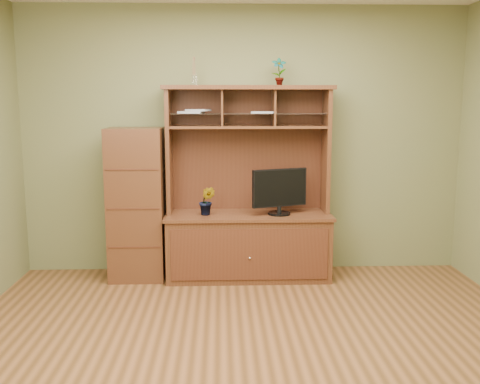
{
  "coord_description": "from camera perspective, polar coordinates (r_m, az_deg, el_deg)",
  "views": [
    {
      "loc": [
        -0.23,
        -3.48,
        1.73
      ],
      "look_at": [
        -0.07,
        1.2,
        0.95
      ],
      "focal_mm": 40.0,
      "sensor_mm": 36.0,
      "label": 1
    }
  ],
  "objects": [
    {
      "name": "room",
      "position": [
        3.51,
        1.78,
        3.21
      ],
      "size": [
        4.54,
        4.04,
        2.74
      ],
      "color": "#4F3116",
      "rests_on": "ground"
    },
    {
      "name": "media_hutch",
      "position": [
        5.36,
        0.87,
        -3.6
      ],
      "size": [
        1.66,
        0.61,
        1.9
      ],
      "color": "#402112",
      "rests_on": "room"
    },
    {
      "name": "monitor",
      "position": [
        5.23,
        4.24,
        0.15
      ],
      "size": [
        0.55,
        0.24,
        0.45
      ],
      "rotation": [
        0.0,
        0.0,
        0.35
      ],
      "color": "black",
      "rests_on": "media_hutch"
    },
    {
      "name": "orchid_plant",
      "position": [
        5.21,
        -3.54,
        -0.95
      ],
      "size": [
        0.18,
        0.16,
        0.28
      ],
      "primitive_type": "imported",
      "rotation": [
        0.0,
        0.0,
        -0.24
      ],
      "color": "#316021",
      "rests_on": "media_hutch"
    },
    {
      "name": "top_plant",
      "position": [
        5.33,
        4.18,
        12.69
      ],
      "size": [
        0.14,
        0.1,
        0.27
      ],
      "primitive_type": "imported",
      "rotation": [
        0.0,
        0.0,
        0.0
      ],
      "color": "#336322",
      "rests_on": "media_hutch"
    },
    {
      "name": "reed_diffuser",
      "position": [
        5.3,
        -4.92,
        12.41
      ],
      "size": [
        0.05,
        0.05,
        0.27
      ],
      "color": "silver",
      "rests_on": "media_hutch"
    },
    {
      "name": "magazines",
      "position": [
        5.29,
        -2.46,
        8.56
      ],
      "size": [
        0.97,
        0.23,
        0.04
      ],
      "color": "#A2A2A6",
      "rests_on": "media_hutch"
    },
    {
      "name": "side_cabinet",
      "position": [
        5.38,
        -10.92,
        -1.25
      ],
      "size": [
        0.53,
        0.49,
        1.5
      ],
      "color": "#402112",
      "rests_on": "room"
    }
  ]
}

